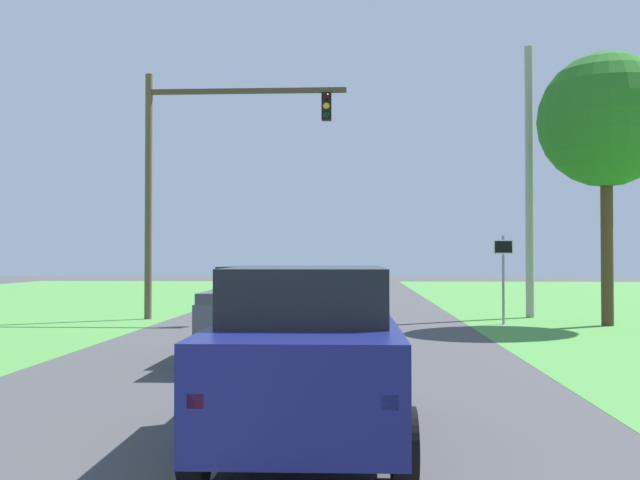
{
  "coord_description": "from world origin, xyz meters",
  "views": [
    {
      "loc": [
        1.44,
        -3.14,
        2.1
      ],
      "look_at": [
        0.31,
        18.8,
        2.56
      ],
      "focal_mm": 41.4,
      "sensor_mm": 36.0,
      "label": 1
    }
  ],
  "objects_px": {
    "pickup_truck_lead": "(270,310)",
    "oak_tree_right": "(606,121)",
    "red_suv_near": "(308,351)",
    "utility_pole_right": "(529,182)",
    "keep_moving_sign": "(503,268)",
    "traffic_light": "(197,159)"
  },
  "relations": [
    {
      "from": "pickup_truck_lead",
      "to": "traffic_light",
      "type": "bearing_deg",
      "value": 111.42
    },
    {
      "from": "red_suv_near",
      "to": "oak_tree_right",
      "type": "height_order",
      "value": "oak_tree_right"
    },
    {
      "from": "oak_tree_right",
      "to": "utility_pole_right",
      "type": "bearing_deg",
      "value": 120.15
    },
    {
      "from": "traffic_light",
      "to": "utility_pole_right",
      "type": "bearing_deg",
      "value": 6.41
    },
    {
      "from": "pickup_truck_lead",
      "to": "keep_moving_sign",
      "type": "bearing_deg",
      "value": 50.29
    },
    {
      "from": "pickup_truck_lead",
      "to": "traffic_light",
      "type": "xyz_separation_m",
      "value": [
        -3.48,
        8.86,
        4.31
      ]
    },
    {
      "from": "pickup_truck_lead",
      "to": "oak_tree_right",
      "type": "xyz_separation_m",
      "value": [
        9.29,
        7.3,
        5.18
      ]
    },
    {
      "from": "keep_moving_sign",
      "to": "utility_pole_right",
      "type": "distance_m",
      "value": 4.11
    },
    {
      "from": "keep_moving_sign",
      "to": "oak_tree_right",
      "type": "relative_size",
      "value": 0.33
    },
    {
      "from": "keep_moving_sign",
      "to": "traffic_light",
      "type": "bearing_deg",
      "value": 172.23
    },
    {
      "from": "pickup_truck_lead",
      "to": "oak_tree_right",
      "type": "relative_size",
      "value": 0.67
    },
    {
      "from": "utility_pole_right",
      "to": "oak_tree_right",
      "type": "bearing_deg",
      "value": -59.85
    },
    {
      "from": "red_suv_near",
      "to": "traffic_light",
      "type": "height_order",
      "value": "traffic_light"
    },
    {
      "from": "red_suv_near",
      "to": "pickup_truck_lead",
      "type": "xyz_separation_m",
      "value": [
        -1.27,
        7.0,
        -0.07
      ]
    },
    {
      "from": "red_suv_near",
      "to": "traffic_light",
      "type": "xyz_separation_m",
      "value": [
        -4.74,
        15.86,
        4.25
      ]
    },
    {
      "from": "utility_pole_right",
      "to": "keep_moving_sign",
      "type": "bearing_deg",
      "value": -118.4
    },
    {
      "from": "red_suv_near",
      "to": "keep_moving_sign",
      "type": "bearing_deg",
      "value": 71.05
    },
    {
      "from": "red_suv_near",
      "to": "utility_pole_right",
      "type": "height_order",
      "value": "utility_pole_right"
    },
    {
      "from": "red_suv_near",
      "to": "keep_moving_sign",
      "type": "height_order",
      "value": "keep_moving_sign"
    },
    {
      "from": "red_suv_near",
      "to": "oak_tree_right",
      "type": "bearing_deg",
      "value": 60.71
    },
    {
      "from": "oak_tree_right",
      "to": "traffic_light",
      "type": "bearing_deg",
      "value": 173.01
    },
    {
      "from": "traffic_light",
      "to": "oak_tree_right",
      "type": "height_order",
      "value": "oak_tree_right"
    }
  ]
}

